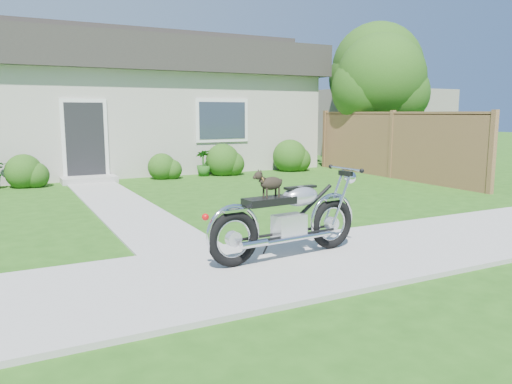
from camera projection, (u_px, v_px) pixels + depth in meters
ground at (325, 259)px, 6.31m from camera, size 80.00×80.00×0.00m
sidewalk at (325, 257)px, 6.30m from camera, size 24.00×2.20×0.04m
walkway at (119, 204)px, 10.01m from camera, size 1.20×8.00×0.03m
house at (116, 103)px, 16.49m from camera, size 12.60×7.03×4.50m
fence at (392, 145)px, 14.06m from camera, size 0.12×6.62×1.90m
tree_near at (385, 83)px, 15.87m from camera, size 2.85×2.82×4.33m
tree_far at (381, 73)px, 18.58m from camera, size 3.36×3.36×5.15m
shrub_row at (162, 164)px, 13.91m from camera, size 11.09×1.08×1.08m
potted_plant_right at (204, 163)px, 14.53m from camera, size 0.44×0.44×0.76m
motorcycle_with_dog at (289, 218)px, 6.21m from camera, size 2.22×0.60×1.10m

